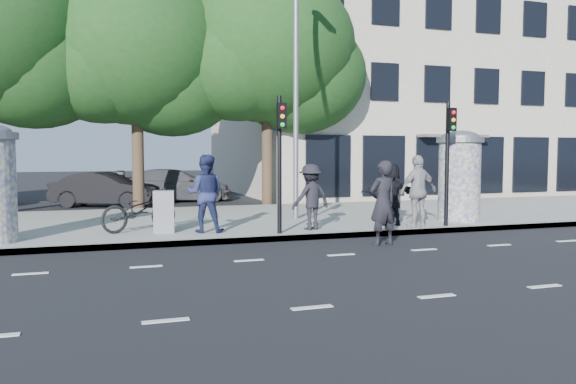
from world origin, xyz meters
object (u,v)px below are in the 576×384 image
object	(u,v)px
traffic_pole_far	(449,150)
ped_d	(311,197)
street_lamp	(297,64)
car_mid	(106,190)
car_right	(175,185)
cabinet_left	(164,212)
man_road	(383,203)
ad_column_right	(459,174)
ped_c	(205,194)
traffic_pole_near	(280,150)
ped_e	(418,191)
ped_f	(391,194)
bicycle	(139,210)
cabinet_right	(389,202)

from	to	relation	value
traffic_pole_far	ped_d	world-z (taller)	traffic_pole_far
street_lamp	car_mid	distance (m)	10.09
car_right	cabinet_left	bearing A→B (deg)	172.71
street_lamp	traffic_pole_far	bearing A→B (deg)	-39.88
traffic_pole_far	ped_d	size ratio (longest dim) A/B	1.98
ped_d	man_road	world-z (taller)	man_road
ad_column_right	man_road	world-z (taller)	ad_column_right
ped_c	traffic_pole_near	bearing A→B (deg)	172.04
ad_column_right	ped_e	world-z (taller)	ad_column_right
cabinet_left	car_mid	distance (m)	9.25
traffic_pole_far	ped_f	size ratio (longest dim) A/B	1.96
traffic_pole_near	man_road	world-z (taller)	traffic_pole_near
ped_d	man_road	bearing A→B (deg)	102.28
ped_c	car_right	distance (m)	11.15
ad_column_right	ped_f	bearing A→B (deg)	-173.38
ped_e	man_road	bearing A→B (deg)	31.79
ad_column_right	traffic_pole_far	xyz separation A→B (m)	(-1.00, -0.91, 0.69)
ped_d	cabinet_left	bearing A→B (deg)	-24.08
ped_c	bicycle	world-z (taller)	ped_c
traffic_pole_near	car_right	bearing A→B (deg)	95.56
ad_column_right	ped_c	distance (m)	7.52
traffic_pole_far	cabinet_right	bearing A→B (deg)	128.24
traffic_pole_far	cabinet_left	world-z (taller)	traffic_pole_far
ped_f	bicycle	bearing A→B (deg)	-0.27
ped_e	ped_c	bearing A→B (deg)	-16.00
ped_e	car_right	xyz separation A→B (m)	(-5.08, 11.91, -0.41)
ped_e	ped_d	bearing A→B (deg)	-16.64
man_road	ped_f	bearing A→B (deg)	-132.41
street_lamp	cabinet_left	size ratio (longest dim) A/B	7.54
traffic_pole_near	man_road	distance (m)	2.82
traffic_pole_near	ped_d	size ratio (longest dim) A/B	1.98
ad_column_right	cabinet_right	world-z (taller)	ad_column_right
car_mid	car_right	size ratio (longest dim) A/B	0.85
ped_f	cabinet_right	size ratio (longest dim) A/B	1.52
ped_f	cabinet_right	xyz separation A→B (m)	(0.34, 0.73, -0.30)
traffic_pole_near	ped_e	xyz separation A→B (m)	(3.91, 0.06, -1.10)
ped_e	cabinet_right	size ratio (longest dim) A/B	1.70
car_mid	ad_column_right	bearing A→B (deg)	-108.98
ped_e	cabinet_right	world-z (taller)	ped_e
cabinet_right	car_mid	size ratio (longest dim) A/B	0.27
ped_c	cabinet_left	distance (m)	1.13
traffic_pole_far	ped_c	world-z (taller)	traffic_pole_far
traffic_pole_far	street_lamp	size ratio (longest dim) A/B	0.42
ad_column_right	car_mid	xyz separation A→B (m)	(-9.90, 9.34, -0.85)
ped_e	ped_f	size ratio (longest dim) A/B	1.12
ped_c	bicycle	distance (m)	1.79
ped_c	cabinet_right	xyz separation A→B (m)	(5.45, 0.52, -0.41)
ad_column_right	car_right	size ratio (longest dim) A/B	0.53
cabinet_right	cabinet_left	bearing A→B (deg)	165.15
car_mid	car_right	distance (m)	3.40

